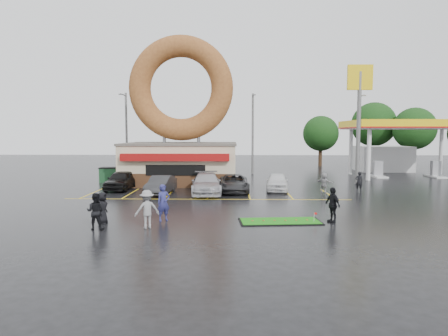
{
  "coord_description": "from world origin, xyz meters",
  "views": [
    {
      "loc": [
        1.82,
        -24.02,
        4.59
      ],
      "look_at": [
        1.19,
        3.26,
        2.2
      ],
      "focal_mm": 32.0,
      "sensor_mm": 36.0,
      "label": 1
    }
  ],
  "objects_px": {
    "streetlight_left": "(126,131)",
    "gas_station": "(396,141)",
    "streetlight_mid": "(253,131)",
    "streetlight_right": "(358,131)",
    "person_blue": "(164,203)",
    "car_white": "(277,182)",
    "dumpster": "(110,175)",
    "putting_green": "(280,221)",
    "person_cameraman": "(332,205)",
    "car_silver": "(206,183)",
    "shell_sign": "(359,102)",
    "donut_shop": "(181,134)",
    "car_dgrey": "(161,185)",
    "car_black": "(121,180)",
    "car_grey": "(234,183)"
  },
  "relations": [
    {
      "from": "shell_sign",
      "to": "putting_green",
      "type": "distance_m",
      "value": 19.34
    },
    {
      "from": "dumpster",
      "to": "person_blue",
      "type": "bearing_deg",
      "value": -67.39
    },
    {
      "from": "streetlight_mid",
      "to": "person_blue",
      "type": "xyz_separation_m",
      "value": [
        -5.82,
        -24.38,
        -3.82
      ]
    },
    {
      "from": "car_white",
      "to": "person_cameraman",
      "type": "distance_m",
      "value": 11.4
    },
    {
      "from": "car_grey",
      "to": "streetlight_left",
      "type": "bearing_deg",
      "value": 130.88
    },
    {
      "from": "streetlight_right",
      "to": "car_dgrey",
      "type": "height_order",
      "value": "streetlight_right"
    },
    {
      "from": "streetlight_mid",
      "to": "car_silver",
      "type": "relative_size",
      "value": 1.67
    },
    {
      "from": "streetlight_left",
      "to": "car_silver",
      "type": "xyz_separation_m",
      "value": [
        9.78,
        -13.92,
        -4.0
      ]
    },
    {
      "from": "gas_station",
      "to": "person_blue",
      "type": "distance_m",
      "value": 32.85
    },
    {
      "from": "streetlight_mid",
      "to": "dumpster",
      "type": "xyz_separation_m",
      "value": [
        -13.78,
        -7.81,
        -4.13
      ]
    },
    {
      "from": "streetlight_left",
      "to": "person_cameraman",
      "type": "xyz_separation_m",
      "value": [
        16.94,
        -23.54,
        -3.87
      ]
    },
    {
      "from": "car_white",
      "to": "car_silver",
      "type": "bearing_deg",
      "value": -157.61
    },
    {
      "from": "streetlight_mid",
      "to": "person_blue",
      "type": "distance_m",
      "value": 25.36
    },
    {
      "from": "streetlight_left",
      "to": "streetlight_mid",
      "type": "height_order",
      "value": "same"
    },
    {
      "from": "streetlight_left",
      "to": "streetlight_mid",
      "type": "distance_m",
      "value": 14.04
    },
    {
      "from": "streetlight_left",
      "to": "person_blue",
      "type": "bearing_deg",
      "value": -70.73
    },
    {
      "from": "person_cameraman",
      "to": "putting_green",
      "type": "height_order",
      "value": "person_cameraman"
    },
    {
      "from": "donut_shop",
      "to": "streetlight_left",
      "type": "bearing_deg",
      "value": 135.22
    },
    {
      "from": "streetlight_right",
      "to": "person_blue",
      "type": "bearing_deg",
      "value": -125.08
    },
    {
      "from": "donut_shop",
      "to": "streetlight_left",
      "type": "distance_m",
      "value": 9.87
    },
    {
      "from": "car_silver",
      "to": "car_grey",
      "type": "bearing_deg",
      "value": 19.57
    },
    {
      "from": "streetlight_right",
      "to": "car_silver",
      "type": "xyz_separation_m",
      "value": [
        -16.22,
        -15.92,
        -4.0
      ]
    },
    {
      "from": "shell_sign",
      "to": "streetlight_left",
      "type": "height_order",
      "value": "shell_sign"
    },
    {
      "from": "gas_station",
      "to": "streetlight_mid",
      "type": "xyz_separation_m",
      "value": [
        -16.0,
        -0.02,
        1.08
      ]
    },
    {
      "from": "streetlight_mid",
      "to": "person_blue",
      "type": "bearing_deg",
      "value": -103.43
    },
    {
      "from": "streetlight_left",
      "to": "car_white",
      "type": "relative_size",
      "value": 2.15
    },
    {
      "from": "gas_station",
      "to": "streetlight_left",
      "type": "bearing_deg",
      "value": -178.05
    },
    {
      "from": "car_white",
      "to": "putting_green",
      "type": "bearing_deg",
      "value": -89.69
    },
    {
      "from": "donut_shop",
      "to": "putting_green",
      "type": "relative_size",
      "value": 3.11
    },
    {
      "from": "car_white",
      "to": "dumpster",
      "type": "bearing_deg",
      "value": 165.89
    },
    {
      "from": "car_black",
      "to": "dumpster",
      "type": "relative_size",
      "value": 2.53
    },
    {
      "from": "streetlight_mid",
      "to": "donut_shop",
      "type": "bearing_deg",
      "value": -131.38
    },
    {
      "from": "car_grey",
      "to": "person_cameraman",
      "type": "relative_size",
      "value": 2.68
    },
    {
      "from": "putting_green",
      "to": "person_cameraman",
      "type": "bearing_deg",
      "value": -0.44
    },
    {
      "from": "streetlight_left",
      "to": "gas_station",
      "type": "bearing_deg",
      "value": 1.95
    },
    {
      "from": "streetlight_mid",
      "to": "person_cameraman",
      "type": "xyz_separation_m",
      "value": [
        2.94,
        -24.54,
        -3.87
      ]
    },
    {
      "from": "streetlight_right",
      "to": "car_grey",
      "type": "bearing_deg",
      "value": -133.28
    },
    {
      "from": "shell_sign",
      "to": "person_cameraman",
      "type": "distance_m",
      "value": 17.97
    },
    {
      "from": "car_dgrey",
      "to": "dumpster",
      "type": "bearing_deg",
      "value": 135.85
    },
    {
      "from": "donut_shop",
      "to": "person_blue",
      "type": "height_order",
      "value": "donut_shop"
    },
    {
      "from": "donut_shop",
      "to": "car_white",
      "type": "distance_m",
      "value": 10.57
    },
    {
      "from": "car_white",
      "to": "person_cameraman",
      "type": "bearing_deg",
      "value": -76.11
    },
    {
      "from": "donut_shop",
      "to": "car_silver",
      "type": "relative_size",
      "value": 2.51
    },
    {
      "from": "gas_station",
      "to": "streetlight_right",
      "type": "relative_size",
      "value": 1.52
    },
    {
      "from": "car_silver",
      "to": "car_white",
      "type": "height_order",
      "value": "car_silver"
    },
    {
      "from": "car_black",
      "to": "dumpster",
      "type": "distance_m",
      "value": 5.67
    },
    {
      "from": "car_grey",
      "to": "person_blue",
      "type": "relative_size",
      "value": 2.55
    },
    {
      "from": "streetlight_mid",
      "to": "streetlight_right",
      "type": "bearing_deg",
      "value": 4.76
    },
    {
      "from": "person_blue",
      "to": "car_white",
      "type": "bearing_deg",
      "value": 24.23
    },
    {
      "from": "gas_station",
      "to": "streetlight_right",
      "type": "height_order",
      "value": "streetlight_right"
    }
  ]
}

